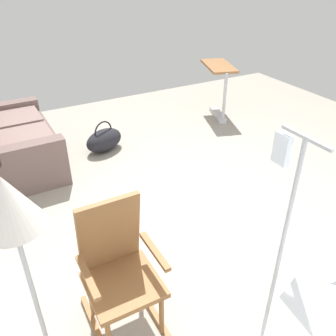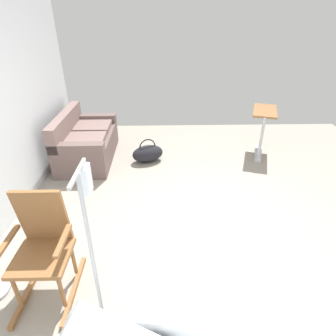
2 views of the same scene
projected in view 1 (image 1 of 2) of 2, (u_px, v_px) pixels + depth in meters
The scene contains 7 objects.
ground_plane at pixel (225, 204), 3.92m from camera, with size 7.40×7.40×0.00m, color gray.
couch at pixel (16, 143), 4.51m from camera, with size 1.61×0.87×0.85m.
rocking_chair at pixel (119, 271), 2.44m from camera, with size 0.76×0.51×1.05m.
floor_lamp at pixel (12, 218), 1.79m from camera, with size 0.34×0.34×1.48m.
overbed_table at pixel (219, 85), 5.78m from camera, with size 0.89×0.64×0.84m.
duffel_bag at pixel (104, 140), 4.93m from camera, with size 0.50×0.64×0.43m.
iv_pole at pixel (261, 336), 2.31m from camera, with size 0.44×0.44×1.69m.
Camera 1 is at (-2.46, 2.07, 2.37)m, focal length 38.19 mm.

